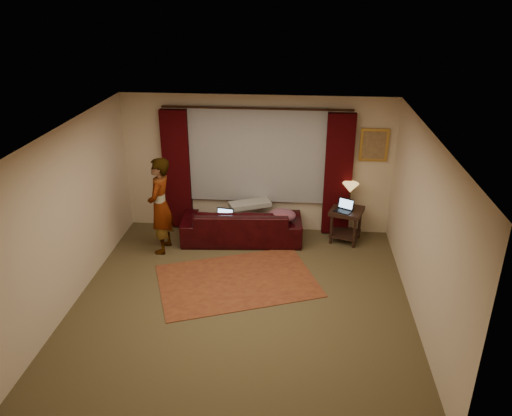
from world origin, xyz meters
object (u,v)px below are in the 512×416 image
Objects in this scene: person at (160,206)px; end_table at (346,225)px; laptop_sofa at (223,217)px; tiffany_lamp at (350,195)px; laptop_table at (343,206)px; sofa at (242,218)px.

end_table is at bearing 103.49° from person.
tiffany_lamp is at bearing 20.79° from laptop_sofa.
end_table is 3.38m from person.
end_table is at bearing 82.63° from laptop_table.
tiffany_lamp is 0.27× the size of person.
end_table is at bearing 18.44° from laptop_sofa.
laptop_sofa is at bearing -170.79° from end_table.
tiffany_lamp is at bearing 105.05° from person.
laptop_table is at bearing -120.12° from tiffany_lamp.
tiffany_lamp is at bearing 68.02° from end_table.
laptop_table reaches higher than end_table.
laptop_sofa is at bearing 30.99° from sofa.
tiffany_lamp reaches higher than end_table.
laptop_table is (1.83, 0.03, 0.30)m from sofa.
tiffany_lamp is (1.95, 0.24, 0.43)m from sofa.
person is at bearing -168.60° from end_table.
end_table is 1.99× the size of laptop_table.
end_table is (1.91, 0.14, -0.12)m from sofa.
laptop_table is (-0.12, -0.21, -0.13)m from tiffany_lamp.
person reaches higher than tiffany_lamp.
laptop_table is at bearing -126.84° from end_table.
sofa is 3.43× the size of end_table.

